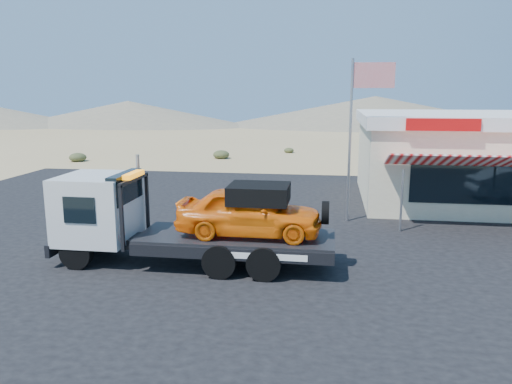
% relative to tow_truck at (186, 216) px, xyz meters
% --- Properties ---
extents(ground, '(120.00, 120.00, 0.00)m').
position_rel_tow_truck_xyz_m(ground, '(-0.03, 1.01, -1.40)').
color(ground, tan).
rests_on(ground, ground).
extents(asphalt_lot, '(32.00, 24.00, 0.02)m').
position_rel_tow_truck_xyz_m(asphalt_lot, '(1.97, 4.01, -1.39)').
color(asphalt_lot, black).
rests_on(asphalt_lot, ground).
extents(tow_truck, '(7.78, 2.31, 2.60)m').
position_rel_tow_truck_xyz_m(tow_truck, '(0.00, 0.00, 0.00)').
color(tow_truck, black).
rests_on(tow_truck, asphalt_lot).
extents(jerky_store, '(10.40, 9.97, 3.90)m').
position_rel_tow_truck_xyz_m(jerky_store, '(10.47, 9.99, 0.59)').
color(jerky_store, beige).
rests_on(jerky_store, asphalt_lot).
extents(flagpole, '(1.55, 0.10, 6.00)m').
position_rel_tow_truck_xyz_m(flagpole, '(4.90, 5.51, 2.36)').
color(flagpole, '#99999E').
rests_on(flagpole, asphalt_lot).
extents(desert_scrub, '(25.02, 34.25, 0.65)m').
position_rel_tow_truck_xyz_m(desert_scrub, '(-13.66, 11.47, -1.11)').
color(desert_scrub, '#383D21').
rests_on(desert_scrub, ground).
extents(distant_hills, '(126.00, 48.00, 4.20)m').
position_rel_tow_truck_xyz_m(distant_hills, '(-9.80, 56.16, 0.48)').
color(distant_hills, '#726B59').
rests_on(distant_hills, ground).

